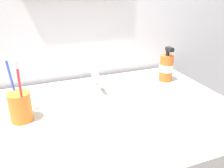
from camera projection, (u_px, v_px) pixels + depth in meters
sink_basin at (115, 122)px, 0.80m from camera, size 0.44×0.44×0.12m
faucet at (96, 76)px, 0.94m from camera, size 0.02×0.14×0.11m
toothbrush_cup at (20, 107)px, 0.72m from camera, size 0.07×0.07×0.09m
toothbrush_blue at (12, 82)px, 0.71m from camera, size 0.03×0.04×0.20m
toothbrush_red at (20, 89)px, 0.66m from camera, size 0.01×0.05×0.21m
soap_dispenser at (166, 67)px, 1.01m from camera, size 0.06×0.06×0.15m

